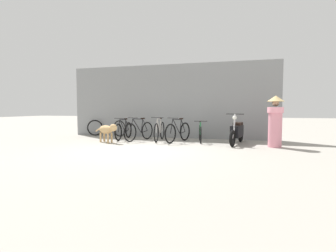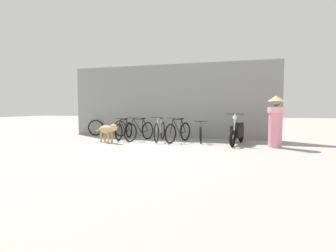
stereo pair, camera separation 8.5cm
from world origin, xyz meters
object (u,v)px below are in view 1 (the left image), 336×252
stray_dog (107,130)px  person_in_robes (275,120)px  bicycle_0 (124,131)px  spare_tire_left (95,128)px  spare_tire_right (119,128)px  bicycle_2 (159,131)px  bicycle_3 (178,132)px  bicycle_1 (139,131)px  bicycle_4 (200,133)px  motorcycle (237,132)px

stray_dog → person_in_robes: bearing=27.3°
bicycle_0 → spare_tire_left: 2.07m
spare_tire_left → spare_tire_right: bearing=0.1°
bicycle_2 → bicycle_3: same height
bicycle_0 → bicycle_1: size_ratio=1.06×
stray_dog → bicycle_1: bearing=69.0°
spare_tire_left → bicycle_1: bearing=-23.0°
bicycle_2 → bicycle_4: bearing=87.3°
bicycle_3 → motorcycle: (2.10, -0.04, 0.05)m
motorcycle → bicycle_2: bearing=-83.8°
bicycle_3 → spare_tire_left: bicycle_3 is taller
bicycle_3 → bicycle_2: bearing=-85.2°
bicycle_0 → spare_tire_left: size_ratio=2.43×
bicycle_1 → person_in_robes: bearing=102.3°
bicycle_2 → stray_dog: 1.95m
person_in_robes → motorcycle: bearing=3.0°
motorcycle → stray_dog: size_ratio=1.65×
bicycle_4 → motorcycle: 1.35m
bicycle_3 → motorcycle: bearing=107.2°
bicycle_4 → bicycle_0: bearing=-100.7°
bicycle_2 → person_in_robes: person_in_robes is taller
bicycle_1 → stray_dog: (-0.86, -0.90, 0.10)m
bicycle_0 → spare_tire_left: bearing=-119.7°
bicycle_1 → stray_dog: size_ratio=1.45×
bicycle_2 → motorcycle: 2.89m
motorcycle → spare_tire_left: size_ratio=2.62×
bicycle_2 → motorcycle: motorcycle is taller
person_in_robes → bicycle_2: bearing=11.8°
bicycle_3 → spare_tire_right: bearing=-93.1°
bicycle_1 → spare_tire_left: bicycle_1 is taller
bicycle_0 → bicycle_1: bicycle_1 is taller
spare_tire_right → spare_tire_left: bearing=-179.9°
bicycle_1 → stray_dog: bicycle_1 is taller
spare_tire_right → bicycle_0: bearing=-54.8°
spare_tire_left → spare_tire_right: 1.22m
bicycle_4 → spare_tire_right: (-3.73, 0.89, 0.02)m
stray_dog → bicycle_2: bearing=55.3°
bicycle_4 → person_in_robes: bearing=64.5°
bicycle_4 → spare_tire_left: (-4.95, 0.89, 0.03)m
person_in_robes → bicycle_1: bearing=14.8°
bicycle_1 → bicycle_3: bicycle_3 is taller
bicycle_0 → stray_dog: 1.12m
stray_dog → bicycle_4: bearing=41.9°
bicycle_4 → bicycle_2: bearing=-98.4°
bicycle_3 → spare_tire_left: 4.32m
bicycle_0 → bicycle_1: (0.75, -0.20, 0.02)m
bicycle_0 → bicycle_2: size_ratio=0.99×
bicycle_0 → bicycle_2: bicycle_2 is taller
person_in_robes → spare_tire_left: bearing=8.2°
motorcycle → bicycle_0: bearing=-83.0°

